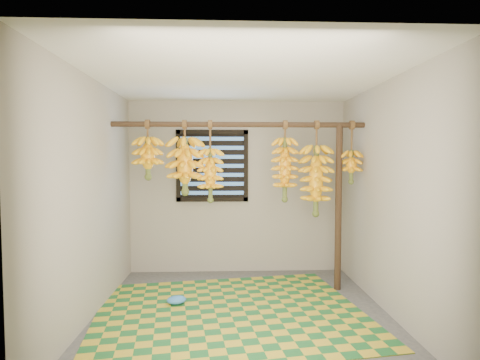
{
  "coord_description": "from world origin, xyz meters",
  "views": [
    {
      "loc": [
        -0.18,
        -3.75,
        1.58
      ],
      "look_at": [
        0.0,
        0.55,
        1.35
      ],
      "focal_mm": 28.0,
      "sensor_mm": 36.0,
      "label": 1
    }
  ],
  "objects_px": {
    "woven_mat": "(230,312)",
    "banana_bunch_d": "(285,169)",
    "banana_bunch_e": "(316,180)",
    "banana_bunch_f": "(351,166)",
    "banana_bunch_c": "(210,175)",
    "banana_bunch_b": "(185,166)",
    "banana_bunch_a": "(148,158)",
    "support_post": "(338,208)",
    "plastic_bag": "(176,300)"
  },
  "relations": [
    {
      "from": "woven_mat",
      "to": "banana_bunch_e",
      "type": "distance_m",
      "value": 1.82
    },
    {
      "from": "support_post",
      "to": "banana_bunch_b",
      "type": "relative_size",
      "value": 2.3
    },
    {
      "from": "banana_bunch_a",
      "to": "banana_bunch_f",
      "type": "height_order",
      "value": "same"
    },
    {
      "from": "woven_mat",
      "to": "banana_bunch_d",
      "type": "distance_m",
      "value": 1.74
    },
    {
      "from": "woven_mat",
      "to": "banana_bunch_d",
      "type": "relative_size",
      "value": 2.82
    },
    {
      "from": "plastic_bag",
      "to": "banana_bunch_f",
      "type": "distance_m",
      "value": 2.55
    },
    {
      "from": "plastic_bag",
      "to": "banana_bunch_f",
      "type": "bearing_deg",
      "value": 11.54
    },
    {
      "from": "banana_bunch_f",
      "to": "banana_bunch_e",
      "type": "bearing_deg",
      "value": 180.0
    },
    {
      "from": "support_post",
      "to": "banana_bunch_c",
      "type": "bearing_deg",
      "value": 180.0
    },
    {
      "from": "banana_bunch_c",
      "to": "banana_bunch_f",
      "type": "xyz_separation_m",
      "value": [
        1.7,
        -0.0,
        0.1
      ]
    },
    {
      "from": "support_post",
      "to": "woven_mat",
      "type": "height_order",
      "value": "support_post"
    },
    {
      "from": "support_post",
      "to": "banana_bunch_d",
      "type": "distance_m",
      "value": 0.81
    },
    {
      "from": "plastic_bag",
      "to": "banana_bunch_f",
      "type": "xyz_separation_m",
      "value": [
        2.06,
        0.42,
        1.45
      ]
    },
    {
      "from": "plastic_bag",
      "to": "banana_bunch_d",
      "type": "xyz_separation_m",
      "value": [
        1.25,
        0.42,
        1.41
      ]
    },
    {
      "from": "banana_bunch_a",
      "to": "banana_bunch_b",
      "type": "bearing_deg",
      "value": 0.0
    },
    {
      "from": "banana_bunch_e",
      "to": "banana_bunch_a",
      "type": "bearing_deg",
      "value": 180.0
    },
    {
      "from": "plastic_bag",
      "to": "woven_mat",
      "type": "bearing_deg",
      "value": -22.64
    },
    {
      "from": "support_post",
      "to": "banana_bunch_b",
      "type": "xyz_separation_m",
      "value": [
        -1.85,
        0.0,
        0.51
      ]
    },
    {
      "from": "banana_bunch_b",
      "to": "banana_bunch_e",
      "type": "distance_m",
      "value": 1.58
    },
    {
      "from": "woven_mat",
      "to": "banana_bunch_c",
      "type": "distance_m",
      "value": 1.56
    },
    {
      "from": "banana_bunch_c",
      "to": "banana_bunch_a",
      "type": "bearing_deg",
      "value": 180.0
    },
    {
      "from": "woven_mat",
      "to": "banana_bunch_f",
      "type": "bearing_deg",
      "value": 24.2
    },
    {
      "from": "banana_bunch_a",
      "to": "banana_bunch_d",
      "type": "distance_m",
      "value": 1.63
    },
    {
      "from": "banana_bunch_d",
      "to": "banana_bunch_e",
      "type": "height_order",
      "value": "same"
    },
    {
      "from": "woven_mat",
      "to": "banana_bunch_d",
      "type": "bearing_deg",
      "value": 44.77
    },
    {
      "from": "banana_bunch_e",
      "to": "plastic_bag",
      "type": "bearing_deg",
      "value": -165.55
    },
    {
      "from": "support_post",
      "to": "plastic_bag",
      "type": "distance_m",
      "value": 2.17
    },
    {
      "from": "banana_bunch_e",
      "to": "banana_bunch_f",
      "type": "xyz_separation_m",
      "value": [
        0.43,
        0.0,
        0.17
      ]
    },
    {
      "from": "woven_mat",
      "to": "banana_bunch_c",
      "type": "xyz_separation_m",
      "value": [
        -0.22,
        0.66,
        1.4
      ]
    },
    {
      "from": "support_post",
      "to": "banana_bunch_b",
      "type": "distance_m",
      "value": 1.92
    },
    {
      "from": "woven_mat",
      "to": "banana_bunch_d",
      "type": "height_order",
      "value": "banana_bunch_d"
    },
    {
      "from": "woven_mat",
      "to": "banana_bunch_e",
      "type": "bearing_deg",
      "value": 32.31
    },
    {
      "from": "plastic_bag",
      "to": "banana_bunch_b",
      "type": "relative_size",
      "value": 0.25
    },
    {
      "from": "plastic_bag",
      "to": "banana_bunch_e",
      "type": "xyz_separation_m",
      "value": [
        1.63,
        0.42,
        1.28
      ]
    },
    {
      "from": "plastic_bag",
      "to": "banana_bunch_a",
      "type": "distance_m",
      "value": 1.65
    },
    {
      "from": "banana_bunch_b",
      "to": "banana_bunch_e",
      "type": "bearing_deg",
      "value": -0.0
    },
    {
      "from": "support_post",
      "to": "banana_bunch_c",
      "type": "height_order",
      "value": "banana_bunch_c"
    },
    {
      "from": "woven_mat",
      "to": "banana_bunch_f",
      "type": "distance_m",
      "value": 2.2
    },
    {
      "from": "woven_mat",
      "to": "banana_bunch_f",
      "type": "height_order",
      "value": "banana_bunch_f"
    },
    {
      "from": "banana_bunch_e",
      "to": "banana_bunch_f",
      "type": "distance_m",
      "value": 0.46
    },
    {
      "from": "banana_bunch_a",
      "to": "banana_bunch_e",
      "type": "distance_m",
      "value": 2.02
    },
    {
      "from": "banana_bunch_b",
      "to": "banana_bunch_f",
      "type": "bearing_deg",
      "value": -0.0
    },
    {
      "from": "banana_bunch_d",
      "to": "banana_bunch_b",
      "type": "bearing_deg",
      "value": 180.0
    },
    {
      "from": "banana_bunch_b",
      "to": "woven_mat",
      "type": "bearing_deg",
      "value": -51.75
    },
    {
      "from": "support_post",
      "to": "banana_bunch_f",
      "type": "relative_size",
      "value": 2.66
    },
    {
      "from": "banana_bunch_b",
      "to": "banana_bunch_e",
      "type": "height_order",
      "value": "same"
    },
    {
      "from": "support_post",
      "to": "banana_bunch_c",
      "type": "relative_size",
      "value": 2.07
    },
    {
      "from": "banana_bunch_c",
      "to": "banana_bunch_e",
      "type": "bearing_deg",
      "value": -0.0
    },
    {
      "from": "banana_bunch_c",
      "to": "banana_bunch_f",
      "type": "relative_size",
      "value": 1.28
    },
    {
      "from": "banana_bunch_c",
      "to": "banana_bunch_e",
      "type": "relative_size",
      "value": 0.85
    }
  ]
}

